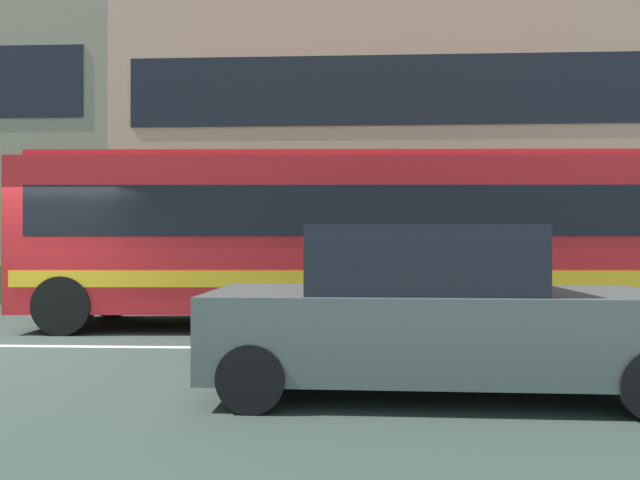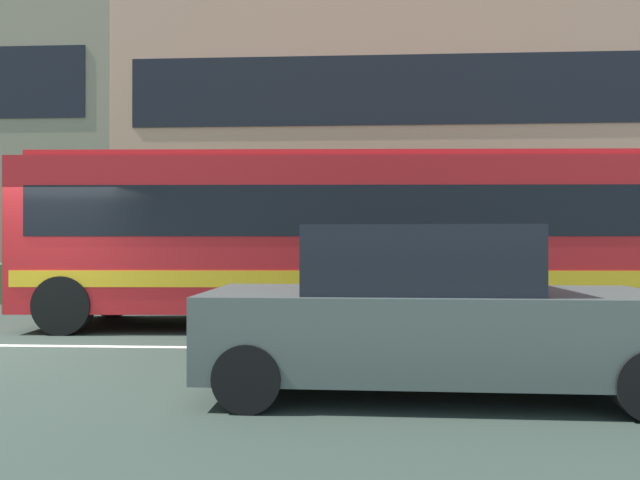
# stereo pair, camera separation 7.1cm
# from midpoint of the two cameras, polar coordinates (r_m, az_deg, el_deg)

# --- Properties ---
(ground_plane) EXTENTS (160.00, 160.00, 0.00)m
(ground_plane) POSITION_cam_midpoint_polar(r_m,az_deg,el_deg) (10.01, -28.57, -9.22)
(ground_plane) COLOR #2C3830
(lane_centre_line) EXTENTS (60.00, 0.16, 0.01)m
(lane_centre_line) POSITION_cam_midpoint_polar(r_m,az_deg,el_deg) (10.01, -28.57, -9.19)
(lane_centre_line) COLOR silver
(lane_centre_line) RESTS_ON ground_plane
(hedge_row_far) EXTENTS (15.75, 1.10, 1.00)m
(hedge_row_far) POSITION_cam_midpoint_polar(r_m,az_deg,el_deg) (16.21, -22.75, -3.98)
(hedge_row_far) COLOR #2D6F36
(hedge_row_far) RESTS_ON ground_plane
(apartment_block_right) EXTENTS (18.70, 8.34, 10.78)m
(apartment_block_right) POSITION_cam_midpoint_polar(r_m,az_deg,el_deg) (22.30, 7.33, 9.65)
(apartment_block_right) COLOR tan
(apartment_block_right) RESTS_ON ground_plane
(transit_bus) EXTENTS (12.23, 3.02, 3.16)m
(transit_bus) POSITION_cam_midpoint_polar(r_m,az_deg,el_deg) (10.88, 3.63, 0.71)
(transit_bus) COLOR red
(transit_bus) RESTS_ON ground_plane
(sedan_oncoming) EXTENTS (4.70, 1.92, 1.74)m
(sedan_oncoming) POSITION_cam_midpoint_polar(r_m,az_deg,el_deg) (6.16, 10.58, -7.18)
(sedan_oncoming) COLOR #495450
(sedan_oncoming) RESTS_ON ground_plane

